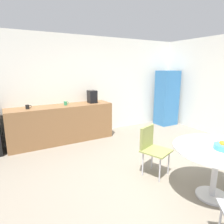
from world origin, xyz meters
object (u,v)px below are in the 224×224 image
Objects in this scene: mug_green at (66,103)px; chair_olive at (151,145)px; mug_red at (94,101)px; round_table at (217,157)px; fruit_bowl at (224,146)px; mug_white at (28,107)px; locker_cabinet at (167,98)px; coffee_maker at (92,97)px.

chair_olive is at bearing -70.84° from mug_green.
mug_red is at bearing 90.66° from chair_olive.
round_table is at bearing -69.87° from chair_olive.
round_table is 0.18m from fruit_bowl.
round_table is 3.75m from mug_white.
locker_cabinet is at bearing -1.81° from mug_green.
mug_red is (1.62, 0.03, 0.00)m from mug_white.
mug_green is 1.00× the size of mug_red.
mug_white is 1.00× the size of mug_green.
mug_white is (-4.08, 0.07, 0.10)m from locker_cabinet.
chair_olive is at bearing 109.76° from fruit_bowl.
locker_cabinet is 4.08m from mug_white.
coffee_maker is at bearing -0.12° from mug_green.
chair_olive is at bearing -53.50° from mug_white.
chair_olive is at bearing 110.13° from round_table.
coffee_maker reaches higher than mug_red.
mug_white is at bearing 122.19° from round_table.
fruit_bowl is at bearing -83.24° from mug_red.
round_table is 3.23m from mug_red.
mug_green is (-0.78, 2.26, 0.43)m from chair_olive.
fruit_bowl reaches higher than chair_olive.
chair_olive is 6.43× the size of mug_green.
mug_red is at bearing 96.76° from fruit_bowl.
mug_green is at bearing 179.70° from mug_red.
fruit_bowl is at bearing -70.66° from mug_green.
fruit_bowl reaches higher than round_table.
fruit_bowl is 3.28m from mug_red.
locker_cabinet reaches higher than mug_white.
chair_olive is at bearing -89.34° from mug_red.
mug_red is 0.13m from coffee_maker.
round_table is 4.62× the size of fruit_bowl.
locker_cabinet is 6.77× the size of fruit_bowl.
locker_cabinet is 2.46m from mug_red.
mug_white is at bearing 121.88° from fruit_bowl.
mug_red is at bearing -2.52° from coffee_maker.
mug_white is 0.86m from mug_green.
mug_white is at bearing -177.84° from mug_green.
round_table is 1.00m from chair_olive.
round_table is 3.41m from mug_green.
locker_cabinet reaches higher than fruit_bowl.
chair_olive is 2.32m from coffee_maker.
fruit_bowl is 0.78× the size of coffee_maker.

